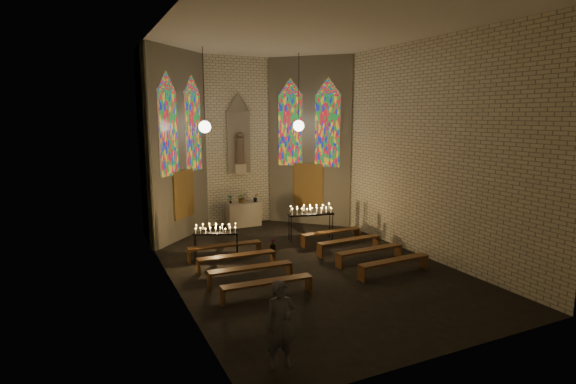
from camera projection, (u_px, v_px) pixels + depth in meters
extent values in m
plane|color=black|center=(302.00, 264.00, 14.09)|extent=(12.00, 12.00, 0.00)
cube|color=beige|center=(238.00, 142.00, 18.84)|extent=(8.00, 0.02, 7.00)
cube|color=beige|center=(454.00, 178.00, 8.15)|extent=(8.00, 0.02, 7.00)
cube|color=beige|center=(168.00, 158.00, 11.82)|extent=(0.02, 12.00, 7.00)
cube|color=beige|center=(408.00, 149.00, 15.18)|extent=(0.02, 12.00, 7.00)
cube|color=silver|center=(304.00, 31.00, 12.90)|extent=(8.00, 12.00, 0.01)
cube|color=beige|center=(178.00, 146.00, 16.57)|extent=(2.72, 2.72, 7.00)
cube|color=beige|center=(310.00, 142.00, 18.89)|extent=(2.72, 2.72, 7.00)
cube|color=#4C3F8C|center=(168.00, 133.00, 15.69)|extent=(0.78, 0.78, 3.00)
cube|color=#4C3F8C|center=(193.00, 131.00, 17.19)|extent=(0.78, 0.78, 3.00)
cube|color=#4C3F8C|center=(290.00, 130.00, 18.92)|extent=(0.78, 0.78, 3.00)
cube|color=#4C3F8C|center=(328.00, 130.00, 18.38)|extent=(0.78, 0.78, 3.00)
cube|color=brown|center=(184.00, 194.00, 16.82)|extent=(0.95, 0.95, 1.80)
cube|color=brown|center=(308.00, 185.00, 19.03)|extent=(0.95, 0.95, 1.80)
cube|color=gray|center=(239.00, 142.00, 18.77)|extent=(1.00, 0.12, 2.60)
cone|color=gray|center=(238.00, 102.00, 18.49)|extent=(1.00, 1.00, 0.80)
cube|color=#BCB29A|center=(240.00, 169.00, 18.84)|extent=(0.45, 0.30, 0.40)
cylinder|color=brown|center=(240.00, 151.00, 18.71)|extent=(0.36, 0.36, 1.10)
sphere|color=brown|center=(240.00, 135.00, 18.60)|extent=(0.26, 0.26, 0.26)
sphere|color=white|center=(205.00, 127.00, 16.23)|extent=(0.44, 0.44, 0.44)
cylinder|color=black|center=(204.00, 87.00, 16.00)|extent=(0.02, 0.02, 2.80)
sphere|color=white|center=(299.00, 126.00, 17.83)|extent=(0.44, 0.44, 0.44)
cylinder|color=black|center=(299.00, 90.00, 17.59)|extent=(0.02, 0.02, 2.80)
cube|color=#BCB29A|center=(244.00, 214.00, 18.86)|extent=(1.40, 0.60, 1.00)
imported|color=#4C723F|center=(230.00, 199.00, 18.56)|extent=(0.22, 0.18, 0.35)
imported|color=#4C723F|center=(241.00, 198.00, 18.69)|extent=(0.46, 0.43, 0.42)
imported|color=#4C723F|center=(256.00, 197.00, 18.91)|extent=(0.26, 0.23, 0.39)
imported|color=#4C723F|center=(273.00, 244.00, 15.61)|extent=(0.28, 0.28, 0.39)
cube|color=black|center=(216.00, 233.00, 14.56)|extent=(1.47, 0.88, 0.05)
cylinder|color=black|center=(195.00, 247.00, 14.47)|extent=(0.03, 0.03, 0.82)
cylinder|color=black|center=(237.00, 247.00, 14.52)|extent=(0.03, 0.03, 0.82)
cylinder|color=black|center=(196.00, 245.00, 14.74)|extent=(0.03, 0.03, 0.82)
cylinder|color=black|center=(237.00, 245.00, 14.79)|extent=(0.03, 0.03, 0.82)
cube|color=black|center=(311.00, 214.00, 16.68)|extent=(1.76, 0.72, 0.05)
cylinder|color=black|center=(291.00, 230.00, 16.41)|extent=(0.03, 0.03, 0.96)
cylinder|color=black|center=(332.00, 227.00, 16.81)|extent=(0.03, 0.03, 0.96)
cylinder|color=black|center=(289.00, 228.00, 16.72)|extent=(0.03, 0.03, 0.96)
cylinder|color=black|center=(330.00, 225.00, 17.11)|extent=(0.03, 0.03, 0.96)
cube|color=#553318|center=(225.00, 245.00, 14.63)|extent=(2.41, 0.44, 0.06)
cube|color=#553318|center=(189.00, 256.00, 14.23)|extent=(0.07, 0.34, 0.43)
cube|color=#553318|center=(259.00, 248.00, 15.11)|extent=(0.07, 0.34, 0.43)
cube|color=#553318|center=(331.00, 232.00, 16.32)|extent=(2.41, 0.44, 0.06)
cube|color=#553318|center=(303.00, 242.00, 15.82)|extent=(0.07, 0.34, 0.43)
cube|color=#553318|center=(357.00, 234.00, 16.90)|extent=(0.07, 0.34, 0.43)
cube|color=#553318|center=(237.00, 256.00, 13.56)|extent=(2.41, 0.44, 0.06)
cube|color=#553318|center=(198.00, 267.00, 13.16)|extent=(0.07, 0.34, 0.43)
cube|color=#553318|center=(273.00, 258.00, 14.04)|extent=(0.07, 0.34, 0.43)
cube|color=#553318|center=(349.00, 240.00, 15.25)|extent=(2.41, 0.44, 0.06)
cube|color=#553318|center=(320.00, 251.00, 14.75)|extent=(0.07, 0.34, 0.43)
cube|color=#553318|center=(376.00, 242.00, 15.83)|extent=(0.07, 0.34, 0.43)
cube|color=#553318|center=(251.00, 268.00, 12.49)|extent=(2.41, 0.44, 0.06)
cube|color=#553318|center=(209.00, 281.00, 12.09)|extent=(0.07, 0.34, 0.43)
cube|color=#553318|center=(289.00, 270.00, 12.97)|extent=(0.07, 0.34, 0.43)
cube|color=#553318|center=(370.00, 249.00, 14.18)|extent=(2.41, 0.44, 0.06)
cube|color=#553318|center=(339.00, 262.00, 13.68)|extent=(0.07, 0.34, 0.43)
cube|color=#553318|center=(398.00, 251.00, 14.76)|extent=(0.07, 0.34, 0.43)
cube|color=#553318|center=(267.00, 282.00, 11.42)|extent=(2.41, 0.44, 0.06)
cube|color=#553318|center=(223.00, 297.00, 11.02)|extent=(0.07, 0.34, 0.43)
cube|color=#553318|center=(309.00, 283.00, 11.90)|extent=(0.07, 0.34, 0.43)
cube|color=#553318|center=(394.00, 260.00, 13.11)|extent=(2.41, 0.44, 0.06)
cube|color=#553318|center=(362.00, 274.00, 12.61)|extent=(0.07, 0.34, 0.43)
cube|color=#553318|center=(424.00, 261.00, 13.69)|extent=(0.07, 0.34, 0.43)
imported|color=#4B4C55|center=(281.00, 324.00, 8.25)|extent=(0.65, 0.48, 1.66)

